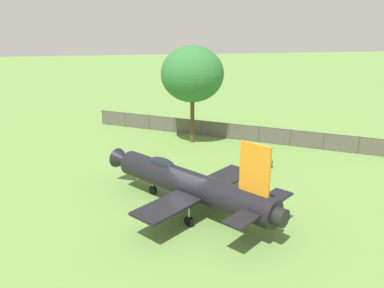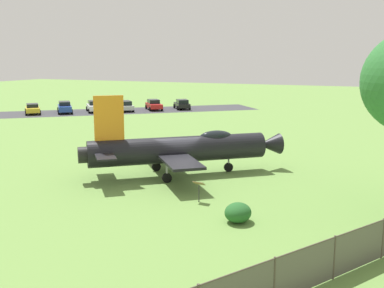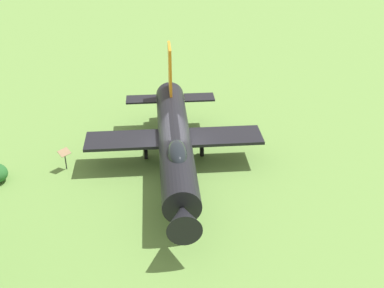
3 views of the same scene
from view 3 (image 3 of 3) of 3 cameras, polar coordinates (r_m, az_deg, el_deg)
name	(u,v)px [view 3 (image 3 of 3)]	position (r m, az deg, el deg)	size (l,w,h in m)	color
ground_plane	(175,168)	(25.02, -2.04, -2.92)	(200.00, 200.00, 0.00)	#668E42
display_jet	(175,143)	(23.80, -2.06, 0.16)	(11.70, 10.61, 5.26)	black
info_plaque	(65,155)	(25.36, -15.13, -1.29)	(0.63, 0.44, 1.14)	#333333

